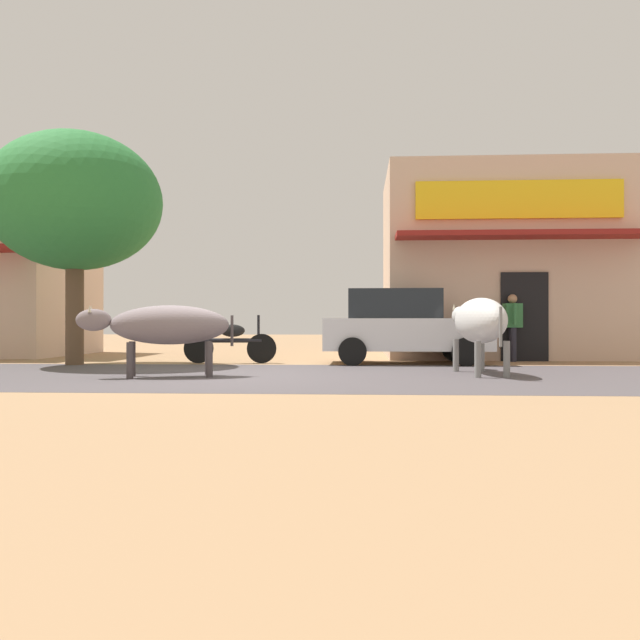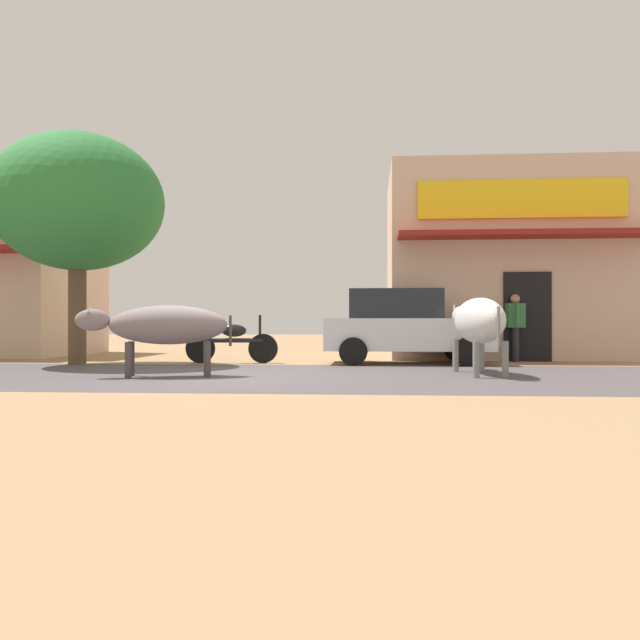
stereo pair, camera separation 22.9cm
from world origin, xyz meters
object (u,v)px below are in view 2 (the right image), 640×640
object	(u,v)px
cow_near_brown	(165,326)
parked_hatchback_car	(404,326)
parked_motorcycle	(233,342)
cow_far_dark	(478,321)
pedestrian_by_shop	(515,322)
roadside_tree	(77,203)

from	to	relation	value
cow_near_brown	parked_hatchback_car	bearing A→B (deg)	43.33
parked_motorcycle	cow_far_dark	world-z (taller)	cow_far_dark
pedestrian_by_shop	cow_far_dark	bearing A→B (deg)	-110.72
cow_near_brown	pedestrian_by_shop	distance (m)	8.34
parked_hatchback_car	cow_far_dark	distance (m)	3.24
roadside_tree	cow_near_brown	xyz separation A→B (m)	(2.91, -3.04, -2.65)
parked_motorcycle	roadside_tree	bearing A→B (deg)	-167.33
cow_near_brown	parked_motorcycle	bearing A→B (deg)	84.62
pedestrian_by_shop	parked_motorcycle	bearing A→B (deg)	-170.73
parked_hatchback_car	cow_near_brown	xyz separation A→B (m)	(-4.18, -3.94, 0.02)
parked_hatchback_car	parked_motorcycle	world-z (taller)	parked_hatchback_car
roadside_tree	parked_hatchback_car	distance (m)	7.63
parked_hatchback_car	roadside_tree	bearing A→B (deg)	-172.78
parked_hatchback_car	pedestrian_by_shop	size ratio (longest dim) A/B	2.32
cow_near_brown	cow_far_dark	world-z (taller)	cow_far_dark
parked_motorcycle	pedestrian_by_shop	distance (m)	6.54
parked_motorcycle	cow_far_dark	distance (m)	5.74
cow_far_dark	pedestrian_by_shop	world-z (taller)	pedestrian_by_shop
parked_motorcycle	parked_hatchback_car	bearing A→B (deg)	2.46
roadside_tree	pedestrian_by_shop	world-z (taller)	roadside_tree
roadside_tree	parked_motorcycle	size ratio (longest dim) A/B	2.42
parked_hatchback_car	cow_far_dark	bearing A→B (deg)	-69.54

